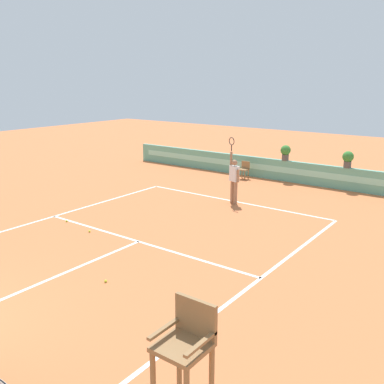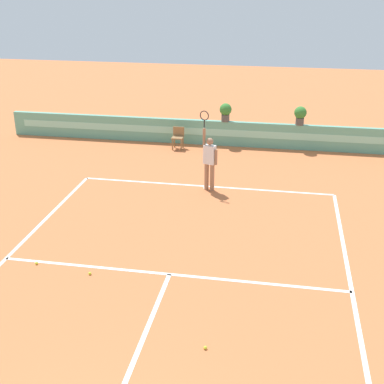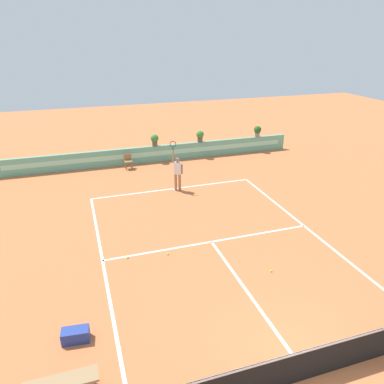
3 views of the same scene
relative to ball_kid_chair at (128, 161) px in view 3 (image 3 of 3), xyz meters
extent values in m
plane|color=#C66B3D|center=(1.70, -9.66, -0.48)|extent=(60.00, 60.00, 0.00)
cube|color=white|center=(1.70, -3.77, -0.47)|extent=(8.22, 0.10, 0.01)
cube|color=white|center=(1.70, -9.26, -0.47)|extent=(8.22, 0.10, 0.01)
cube|color=white|center=(1.70, -12.46, -0.47)|extent=(0.10, 6.40, 0.01)
cube|color=white|center=(-2.41, -9.71, -0.47)|extent=(0.10, 11.89, 0.01)
cube|color=white|center=(5.81, -9.71, -0.47)|extent=(0.10, 11.89, 0.01)
cube|color=white|center=(1.70, -3.87, -0.47)|extent=(0.10, 0.20, 0.01)
cube|color=black|center=(1.70, -15.66, 0.00)|extent=(8.82, 0.02, 0.95)
cube|color=white|center=(1.70, -15.66, 0.44)|extent=(8.82, 0.03, 0.06)
cube|color=#60A88E|center=(1.70, 0.73, 0.02)|extent=(18.00, 0.20, 1.00)
cube|color=#8ED6BC|center=(1.70, 0.63, 0.07)|extent=(17.10, 0.01, 0.28)
cylinder|color=olive|center=(-0.18, -0.24, -0.25)|extent=(0.05, 0.05, 0.45)
cylinder|color=olive|center=(0.18, -0.24, -0.25)|extent=(0.05, 0.05, 0.45)
cylinder|color=olive|center=(-0.18, 0.11, -0.25)|extent=(0.05, 0.05, 0.45)
cylinder|color=olive|center=(0.18, 0.11, -0.25)|extent=(0.05, 0.05, 0.45)
cube|color=olive|center=(0.00, -0.07, -0.01)|extent=(0.44, 0.44, 0.04)
cube|color=olive|center=(0.00, 0.13, 0.19)|extent=(0.44, 0.04, 0.36)
cube|color=#99754C|center=(-3.11, -14.40, -0.25)|extent=(0.08, 0.40, 0.45)
cube|color=#99754C|center=(-3.75, -14.40, 0.00)|extent=(1.60, 0.44, 0.06)
cube|color=navy|center=(-3.43, -12.78, -0.30)|extent=(0.74, 0.44, 0.36)
cylinder|color=#9E7051|center=(1.95, -4.07, -0.03)|extent=(0.14, 0.14, 0.90)
cylinder|color=#9E7051|center=(1.76, -4.00, -0.03)|extent=(0.14, 0.14, 0.90)
cube|color=white|center=(1.86, -4.03, 0.72)|extent=(0.41, 0.32, 0.60)
sphere|color=#9E7051|center=(1.86, -4.03, 1.15)|extent=(0.22, 0.22, 0.22)
cylinder|color=#9E7051|center=(1.66, -3.97, 1.27)|extent=(0.09, 0.09, 0.55)
cylinder|color=black|center=(1.66, -3.97, 1.69)|extent=(0.04, 0.04, 0.24)
torus|color=#262626|center=(1.66, -3.97, 1.95)|extent=(0.30, 0.12, 0.31)
cylinder|color=#9E7051|center=(2.06, -4.10, 0.67)|extent=(0.09, 0.09, 0.50)
sphere|color=#CCE033|center=(-1.55, -9.39, -0.44)|extent=(0.07, 0.07, 0.07)
sphere|color=#CCE033|center=(2.92, -11.68, -0.44)|extent=(0.07, 0.07, 0.07)
sphere|color=#CCE033|center=(-0.12, -9.60, -0.44)|extent=(0.07, 0.07, 0.07)
cylinder|color=#514C47|center=(1.79, 0.73, 0.66)|extent=(0.32, 0.32, 0.28)
sphere|color=#387F33|center=(1.79, 0.73, 1.01)|extent=(0.48, 0.48, 0.48)
cylinder|color=gray|center=(8.70, 0.73, 0.66)|extent=(0.32, 0.32, 0.28)
sphere|color=#235B23|center=(8.70, 0.73, 1.01)|extent=(0.48, 0.48, 0.48)
cylinder|color=#514C47|center=(4.70, 0.73, 0.66)|extent=(0.32, 0.32, 0.28)
sphere|color=#387F33|center=(4.70, 0.73, 1.01)|extent=(0.48, 0.48, 0.48)
camera|label=1|loc=(10.18, -17.98, 4.24)|focal=40.09mm
camera|label=2|loc=(4.05, -19.37, 6.00)|focal=48.59mm
camera|label=3|loc=(-2.82, -20.69, 6.96)|focal=34.68mm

